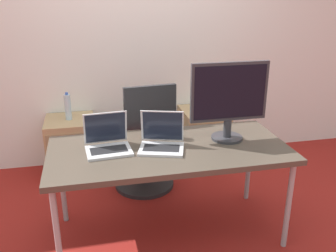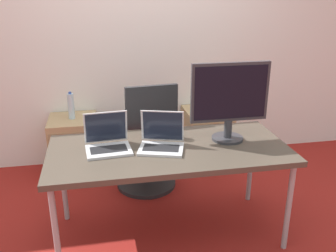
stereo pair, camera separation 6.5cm
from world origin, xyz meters
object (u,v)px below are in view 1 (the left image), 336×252
at_px(office_chair, 146,151).
at_px(laptop_right, 108,143).
at_px(water_bottle, 68,107).
at_px(coffee_cup_brown, 151,129).
at_px(monitor, 229,99).
at_px(coffee_cup_white, 175,132).
at_px(cabinet_left, 72,147).
at_px(cabinet_right, 203,136).
at_px(laptop_left, 162,141).

bearing_deg(office_chair, laptop_right, -119.42).
distance_m(water_bottle, coffee_cup_brown, 1.15).
height_order(office_chair, water_bottle, office_chair).
xyz_separation_m(water_bottle, monitor, (1.20, -1.11, 0.32)).
bearing_deg(office_chair, coffee_cup_white, -74.86).
height_order(coffee_cup_white, coffee_cup_brown, coffee_cup_brown).
xyz_separation_m(water_bottle, coffee_cup_white, (0.82, -1.01, 0.06)).
distance_m(cabinet_left, cabinet_right, 1.38).
bearing_deg(monitor, laptop_left, -173.55).
distance_m(water_bottle, laptop_right, 1.16).
relative_size(cabinet_right, coffee_cup_brown, 4.89).
height_order(water_bottle, coffee_cup_white, water_bottle).
relative_size(cabinet_left, water_bottle, 2.17).
relative_size(cabinet_right, laptop_right, 1.79).
distance_m(laptop_right, coffee_cup_white, 0.52).
distance_m(cabinet_right, laptop_left, 1.44).
bearing_deg(laptop_right, office_chair, 60.58).
height_order(cabinet_right, coffee_cup_white, coffee_cup_white).
relative_size(water_bottle, laptop_left, 0.74).
height_order(cabinet_left, coffee_cup_brown, coffee_cup_brown).
relative_size(cabinet_right, laptop_left, 1.60).
bearing_deg(monitor, cabinet_left, 137.20).
height_order(laptop_left, laptop_right, same).
distance_m(office_chair, laptop_left, 0.80).
distance_m(office_chair, laptop_right, 0.84).
bearing_deg(coffee_cup_brown, laptop_right, -153.15).
distance_m(cabinet_left, laptop_right, 1.26).
height_order(cabinet_right, laptop_left, laptop_left).
relative_size(laptop_right, monitor, 0.56).
height_order(water_bottle, coffee_cup_brown, water_bottle).
bearing_deg(laptop_right, cabinet_right, 46.20).
xyz_separation_m(office_chair, coffee_cup_white, (0.15, -0.54, 0.39)).
distance_m(cabinet_left, laptop_left, 1.44).
bearing_deg(office_chair, monitor, -50.74).
xyz_separation_m(cabinet_left, coffee_cup_brown, (0.65, -0.95, 0.49)).
bearing_deg(cabinet_right, office_chair, -146.39).
bearing_deg(coffee_cup_white, water_bottle, 129.02).
distance_m(cabinet_right, monitor, 1.35).
height_order(laptop_right, monitor, monitor).
bearing_deg(cabinet_right, coffee_cup_white, -118.94).
xyz_separation_m(office_chair, laptop_left, (0.01, -0.70, 0.39)).
xyz_separation_m(cabinet_left, laptop_right, (0.31, -1.12, 0.48)).
relative_size(cabinet_right, monitor, 1.00).
bearing_deg(coffee_cup_brown, coffee_cup_white, -20.28).
distance_m(monitor, coffee_cup_brown, 0.63).
bearing_deg(coffee_cup_white, coffee_cup_brown, 159.72).
height_order(office_chair, cabinet_left, office_chair).
relative_size(cabinet_left, coffee_cup_brown, 4.89).
bearing_deg(coffee_cup_white, cabinet_right, 61.06).
bearing_deg(cabinet_left, monitor, -42.80).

